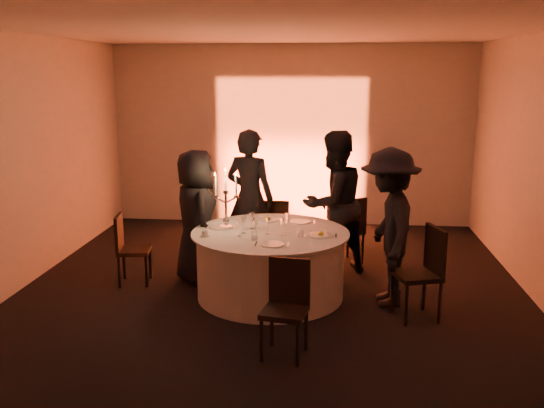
# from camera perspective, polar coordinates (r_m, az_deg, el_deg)

# --- Properties ---
(floor) EXTENTS (7.00, 7.00, 0.00)m
(floor) POSITION_cam_1_polar(r_m,az_deg,el_deg) (7.13, -0.16, -8.61)
(floor) COLOR black
(floor) RESTS_ON ground
(ceiling) EXTENTS (7.00, 7.00, 0.00)m
(ceiling) POSITION_cam_1_polar(r_m,az_deg,el_deg) (6.67, -0.17, 16.20)
(ceiling) COLOR white
(ceiling) RESTS_ON wall_back
(wall_back) EXTENTS (7.00, 0.00, 7.00)m
(wall_back) POSITION_cam_1_polar(r_m,az_deg,el_deg) (10.20, 1.82, 6.46)
(wall_back) COLOR beige
(wall_back) RESTS_ON floor
(wall_front) EXTENTS (7.00, 0.00, 7.00)m
(wall_front) POSITION_cam_1_polar(r_m,az_deg,el_deg) (3.37, -6.20, -6.04)
(wall_front) COLOR beige
(wall_front) RESTS_ON floor
(wall_left) EXTENTS (0.00, 7.00, 7.00)m
(wall_left) POSITION_cam_1_polar(r_m,az_deg,el_deg) (7.65, -23.19, 3.45)
(wall_left) COLOR beige
(wall_left) RESTS_ON floor
(uplighter_fixture) EXTENTS (0.25, 0.12, 0.10)m
(uplighter_fixture) POSITION_cam_1_polar(r_m,az_deg,el_deg) (10.16, 1.65, -1.88)
(uplighter_fixture) COLOR black
(uplighter_fixture) RESTS_ON floor
(banquet_table) EXTENTS (1.80, 1.80, 0.77)m
(banquet_table) POSITION_cam_1_polar(r_m,az_deg,el_deg) (7.00, -0.16, -5.68)
(banquet_table) COLOR black
(banquet_table) RESTS_ON floor
(chair_left) EXTENTS (0.43, 0.43, 0.86)m
(chair_left) POSITION_cam_1_polar(r_m,az_deg,el_deg) (7.59, -13.40, -3.81)
(chair_left) COLOR black
(chair_left) RESTS_ON floor
(chair_back_left) EXTENTS (0.39, 0.39, 0.86)m
(chair_back_left) POSITION_cam_1_polar(r_m,az_deg,el_deg) (8.27, 0.37, -2.13)
(chair_back_left) COLOR black
(chair_back_left) RESTS_ON floor
(chair_back_right) EXTENTS (0.56, 0.56, 0.92)m
(chair_back_right) POSITION_cam_1_polar(r_m,az_deg,el_deg) (8.17, 7.21, -2.16)
(chair_back_right) COLOR black
(chair_back_right) RESTS_ON floor
(chair_right) EXTENTS (0.54, 0.54, 0.98)m
(chair_right) POSITION_cam_1_polar(r_m,az_deg,el_deg) (6.55, 14.14, -5.80)
(chair_right) COLOR black
(chair_right) RESTS_ON floor
(chair_front) EXTENTS (0.45, 0.45, 0.89)m
(chair_front) POSITION_cam_1_polar(r_m,az_deg,el_deg) (5.61, 1.37, -9.19)
(chair_front) COLOR black
(chair_front) RESTS_ON floor
(guest_left) EXTENTS (0.81, 0.95, 1.64)m
(guest_left) POSITION_cam_1_polar(r_m,az_deg,el_deg) (7.46, -7.17, -1.18)
(guest_left) COLOR black
(guest_left) RESTS_ON floor
(guest_back_left) EXTENTS (0.77, 0.63, 1.83)m
(guest_back_left) POSITION_cam_1_polar(r_m,az_deg,el_deg) (8.03, -2.11, 0.58)
(guest_back_left) COLOR black
(guest_back_left) RESTS_ON floor
(guest_back_right) EXTENTS (1.14, 1.11, 1.85)m
(guest_back_right) POSITION_cam_1_polar(r_m,az_deg,el_deg) (7.67, 5.81, 0.03)
(guest_back_right) COLOR black
(guest_back_right) RESTS_ON floor
(guest_right) EXTENTS (0.72, 1.17, 1.75)m
(guest_right) POSITION_cam_1_polar(r_m,az_deg,el_deg) (6.78, 10.94, -2.17)
(guest_right) COLOR black
(guest_right) RESTS_ON floor
(plate_left) EXTENTS (0.36, 0.29, 0.01)m
(plate_left) POSITION_cam_1_polar(r_m,az_deg,el_deg) (7.11, -4.81, -2.15)
(plate_left) COLOR white
(plate_left) RESTS_ON banquet_table
(plate_back_left) EXTENTS (0.36, 0.26, 0.08)m
(plate_back_left) POSITION_cam_1_polar(r_m,az_deg,el_deg) (7.40, -0.47, -1.44)
(plate_back_left) COLOR white
(plate_back_left) RESTS_ON banquet_table
(plate_back_right) EXTENTS (0.35, 0.26, 0.01)m
(plate_back_right) POSITION_cam_1_polar(r_m,az_deg,el_deg) (7.33, 2.68, -1.67)
(plate_back_right) COLOR white
(plate_back_right) RESTS_ON banquet_table
(plate_right) EXTENTS (0.36, 0.28, 0.08)m
(plate_right) POSITION_cam_1_polar(r_m,az_deg,el_deg) (6.74, 4.60, -2.87)
(plate_right) COLOR white
(plate_right) RESTS_ON banquet_table
(plate_front) EXTENTS (0.36, 0.25, 0.01)m
(plate_front) POSITION_cam_1_polar(r_m,az_deg,el_deg) (6.38, -0.01, -3.81)
(plate_front) COLOR white
(plate_front) RESTS_ON banquet_table
(coffee_cup) EXTENTS (0.11, 0.11, 0.07)m
(coffee_cup) POSITION_cam_1_polar(r_m,az_deg,el_deg) (6.74, -6.33, -2.80)
(coffee_cup) COLOR white
(coffee_cup) RESTS_ON banquet_table
(candelabra) EXTENTS (0.30, 0.14, 0.72)m
(candelabra) POSITION_cam_1_polar(r_m,az_deg,el_deg) (7.03, -4.36, -0.27)
(candelabra) COLOR silver
(candelabra) RESTS_ON banquet_table
(wine_glass_a) EXTENTS (0.07, 0.07, 0.19)m
(wine_glass_a) POSITION_cam_1_polar(r_m,az_deg,el_deg) (6.76, -0.39, -1.72)
(wine_glass_a) COLOR white
(wine_glass_a) RESTS_ON banquet_table
(wine_glass_b) EXTENTS (0.07, 0.07, 0.19)m
(wine_glass_b) POSITION_cam_1_polar(r_m,az_deg,el_deg) (6.64, -1.59, -2.00)
(wine_glass_b) COLOR white
(wine_glass_b) RESTS_ON banquet_table
(wine_glass_c) EXTENTS (0.07, 0.07, 0.19)m
(wine_glass_c) POSITION_cam_1_polar(r_m,az_deg,el_deg) (6.80, -2.70, -1.66)
(wine_glass_c) COLOR white
(wine_glass_c) RESTS_ON banquet_table
(wine_glass_d) EXTENTS (0.07, 0.07, 0.19)m
(wine_glass_d) POSITION_cam_1_polar(r_m,az_deg,el_deg) (6.80, 1.43, -1.64)
(wine_glass_d) COLOR white
(wine_glass_d) RESTS_ON banquet_table
(wine_glass_e) EXTENTS (0.07, 0.07, 0.19)m
(wine_glass_e) POSITION_cam_1_polar(r_m,az_deg,el_deg) (6.73, 0.91, -1.80)
(wine_glass_e) COLOR white
(wine_glass_e) RESTS_ON banquet_table
(wine_glass_f) EXTENTS (0.07, 0.07, 0.19)m
(wine_glass_f) POSITION_cam_1_polar(r_m,az_deg,el_deg) (6.68, -3.07, -1.93)
(wine_glass_f) COLOR white
(wine_glass_f) RESTS_ON banquet_table
(wine_glass_g) EXTENTS (0.07, 0.07, 0.19)m
(wine_glass_g) POSITION_cam_1_polar(r_m,az_deg,el_deg) (7.00, -1.91, -1.25)
(wine_glass_g) COLOR white
(wine_glass_g) RESTS_ON banquet_table
(wine_glass_h) EXTENTS (0.07, 0.07, 0.19)m
(wine_glass_h) POSITION_cam_1_polar(r_m,az_deg,el_deg) (6.97, 1.41, -1.29)
(wine_glass_h) COLOR white
(wine_glass_h) RESTS_ON banquet_table
(tumbler_a) EXTENTS (0.07, 0.07, 0.09)m
(tumbler_a) POSITION_cam_1_polar(r_m,az_deg,el_deg) (6.56, -1.67, -3.01)
(tumbler_a) COLOR white
(tumbler_a) RESTS_ON banquet_table
(tumbler_b) EXTENTS (0.07, 0.07, 0.09)m
(tumbler_b) POSITION_cam_1_polar(r_m,az_deg,el_deg) (6.67, 2.69, -2.77)
(tumbler_b) COLOR white
(tumbler_b) RESTS_ON banquet_table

